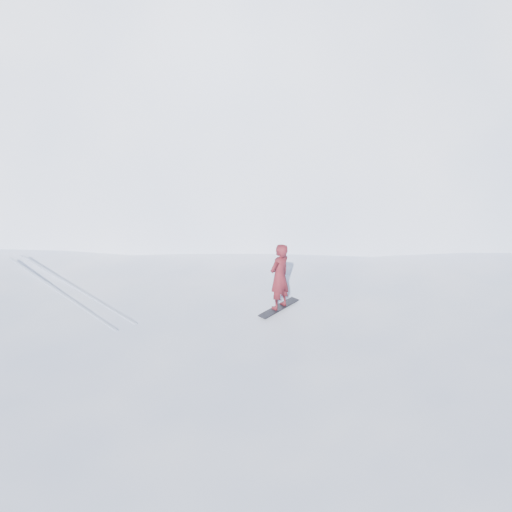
# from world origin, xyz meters

# --- Properties ---
(ground) EXTENTS (400.00, 400.00, 0.00)m
(ground) POSITION_xyz_m (0.00, 0.00, 0.00)
(ground) COLOR white
(ground) RESTS_ON ground
(near_ridge) EXTENTS (36.00, 28.00, 4.80)m
(near_ridge) POSITION_xyz_m (1.00, 3.00, 0.00)
(near_ridge) COLOR white
(near_ridge) RESTS_ON ground
(summit_peak) EXTENTS (60.00, 56.00, 56.00)m
(summit_peak) POSITION_xyz_m (22.00, 26.00, 0.00)
(summit_peak) COLOR white
(summit_peak) RESTS_ON ground
(peak_shoulder) EXTENTS (28.00, 24.00, 18.00)m
(peak_shoulder) POSITION_xyz_m (10.00, 20.00, 0.00)
(peak_shoulder) COLOR white
(peak_shoulder) RESTS_ON ground
(wind_bumps) EXTENTS (16.00, 14.40, 1.00)m
(wind_bumps) POSITION_xyz_m (-0.56, 2.12, 0.00)
(wind_bumps) COLOR white
(wind_bumps) RESTS_ON ground
(snowboard) EXTENTS (1.37, 0.52, 0.02)m
(snowboard) POSITION_xyz_m (2.49, 0.87, 2.41)
(snowboard) COLOR black
(snowboard) RESTS_ON near_ridge
(snowboarder) EXTENTS (0.71, 0.54, 1.74)m
(snowboarder) POSITION_xyz_m (2.49, 0.87, 3.29)
(snowboarder) COLOR maroon
(snowboarder) RESTS_ON snowboard
(board_tracks) EXTENTS (1.49, 5.94, 0.04)m
(board_tracks) POSITION_xyz_m (-1.58, 5.22, 2.42)
(board_tracks) COLOR silver
(board_tracks) RESTS_ON ground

